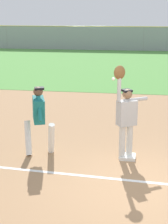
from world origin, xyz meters
TOP-DOWN VIEW (x-y plane):
  - ground_plane at (0.00, 0.00)m, footprint 80.13×80.13m
  - outfield_grass at (0.00, 17.30)m, footprint 50.18×17.49m
  - first_base at (-0.39, 1.46)m, footprint 0.38×0.38m
  - fielder at (-0.46, 1.44)m, footprint 0.82×0.57m
  - runner at (-2.56, 1.40)m, footprint 0.87×0.82m
  - baseball at (-0.75, 1.18)m, footprint 0.07×0.07m
  - outfield_fence at (0.00, 26.05)m, footprint 50.26×0.08m
  - parked_car_tan at (-8.16, 29.77)m, footprint 4.56×2.44m
  - parked_car_black at (-3.21, 30.19)m, footprint 4.44×2.19m

SIDE VIEW (x-z plane):
  - ground_plane at x=0.00m, z-range 0.00..0.00m
  - outfield_grass at x=0.00m, z-range 0.00..0.01m
  - first_base at x=-0.39m, z-range 0.00..0.08m
  - parked_car_tan at x=-8.16m, z-range 0.05..1.30m
  - parked_car_black at x=-3.21m, z-range 0.05..1.30m
  - runner at x=-2.56m, z-range 0.14..1.86m
  - outfield_fence at x=0.00m, z-range 0.00..2.11m
  - fielder at x=-0.46m, z-range -0.02..2.26m
  - baseball at x=-0.75m, z-range 1.96..2.04m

